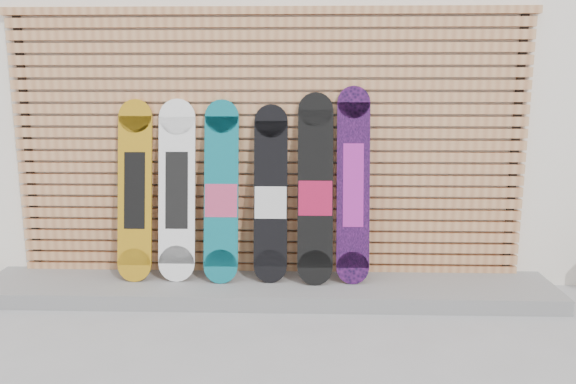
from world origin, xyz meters
name	(u,v)px	position (x,y,z in m)	size (l,w,h in m)	color
ground	(282,333)	(0.00, 0.00, 0.00)	(80.00, 80.00, 0.00)	gray
building	(333,75)	(0.50, 3.50, 1.80)	(12.00, 5.00, 3.60)	white
concrete_step	(267,289)	(-0.15, 0.68, 0.06)	(4.60, 0.70, 0.12)	slate
slat_wall	(268,144)	(-0.15, 0.97, 1.21)	(4.26, 0.08, 2.29)	#BB7B4E
snowboard_0	(135,190)	(-1.22, 0.79, 0.85)	(0.27, 0.31, 1.46)	#AE7B12
snowboard_1	(177,190)	(-0.88, 0.80, 0.85)	(0.30, 0.29, 1.46)	white
snowboard_2	(221,193)	(-0.52, 0.78, 0.84)	(0.27, 0.33, 1.46)	#0B6471
snowboard_3	(271,195)	(-0.12, 0.79, 0.82)	(0.27, 0.30, 1.42)	black
snowboard_4	(315,190)	(0.24, 0.77, 0.86)	(0.28, 0.35, 1.51)	black
snowboard_5	(353,185)	(0.54, 0.79, 0.90)	(0.26, 0.31, 1.56)	black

